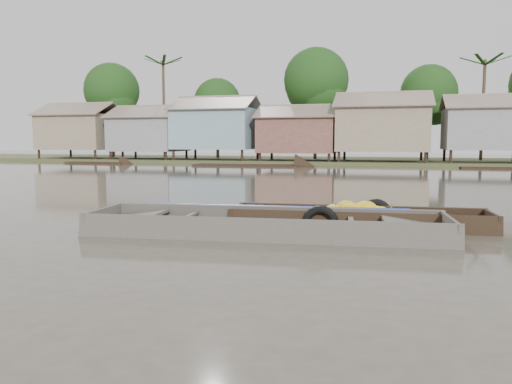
# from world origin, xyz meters

# --- Properties ---
(ground) EXTENTS (120.00, 120.00, 0.00)m
(ground) POSITION_xyz_m (0.00, 0.00, 0.00)
(ground) COLOR #4A4239
(ground) RESTS_ON ground
(riverbank) EXTENTS (120.00, 12.47, 10.22)m
(riverbank) POSITION_xyz_m (3.03, 31.86, 3.07)
(riverbank) COLOR #384723
(riverbank) RESTS_ON ground
(banana_boat) EXTENTS (5.54, 1.70, 0.78)m
(banana_boat) POSITION_xyz_m (2.30, 1.83, 0.15)
(banana_boat) COLOR black
(banana_boat) RESTS_ON ground
(viewer_boat) EXTENTS (7.17, 2.43, 0.57)m
(viewer_boat) POSITION_xyz_m (0.66, 0.52, 0.05)
(viewer_boat) COLOR #49453E
(viewer_boat) RESTS_ON ground
(distant_boats) EXTENTS (47.80, 12.82, 0.35)m
(distant_boats) POSITION_xyz_m (6.79, 23.61, -0.05)
(distant_boats) COLOR black
(distant_boats) RESTS_ON ground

